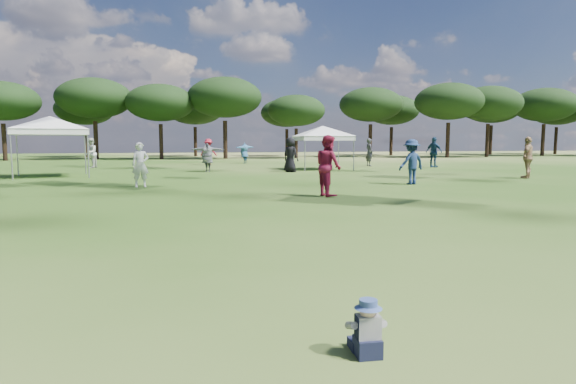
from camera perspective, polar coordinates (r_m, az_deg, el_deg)
name	(u,v)px	position (r m, az deg, el deg)	size (l,w,h in m)	color
tree_line	(213,103)	(48.95, -8.91, 10.39)	(108.78, 17.63, 7.77)	black
tent_left	(50,119)	(24.85, -26.40, 7.76)	(6.29, 6.29, 3.09)	gray
tent_right	(323,128)	(28.18, 4.15, 7.58)	(6.06, 6.06, 2.83)	gray
toddler	(367,330)	(3.89, 9.35, -15.84)	(0.30, 0.33, 0.45)	black
festival_crowd	(214,156)	(25.27, -8.80, 4.21)	(29.00, 23.29, 1.92)	#28282D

